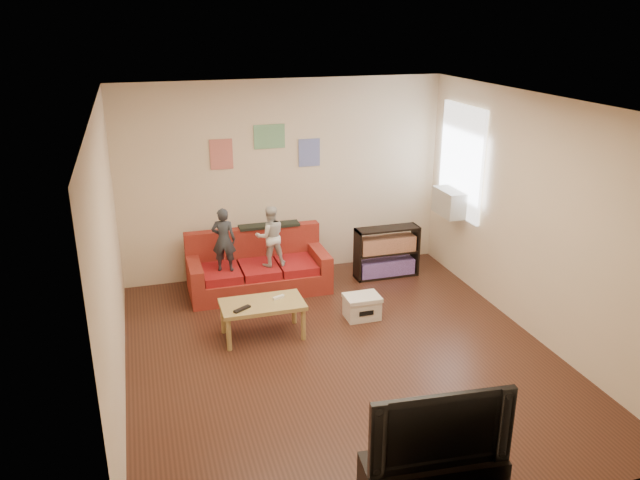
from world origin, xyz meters
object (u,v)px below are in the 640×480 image
object	(u,v)px
bookshelf	(386,255)
television	(436,423)
sofa	(258,270)
child_a	(224,240)
file_box	(362,307)
coffee_table	(262,307)
child_b	(270,236)
tv_stand	(432,480)

from	to	relation	value
bookshelf	television	world-z (taller)	television
sofa	child_a	distance (m)	0.72
file_box	coffee_table	bearing A→B (deg)	-175.11
child_b	tv_stand	distance (m)	4.12
bookshelf	file_box	distance (m)	1.37
coffee_table	child_b	bearing A→B (deg)	72.91
television	bookshelf	bearing A→B (deg)	76.87
bookshelf	television	xyz separation A→B (m)	(-1.33, -4.13, 0.39)
sofa	television	distance (m)	4.28
child_a	file_box	world-z (taller)	child_a
tv_stand	television	world-z (taller)	television
child_b	child_a	bearing A→B (deg)	-0.62
child_a	coffee_table	distance (m)	1.26
coffee_table	tv_stand	bearing A→B (deg)	-76.71
bookshelf	tv_stand	bearing A→B (deg)	-107.83
coffee_table	tv_stand	size ratio (longest dim) A/B	0.88
sofa	child_b	bearing A→B (deg)	-47.66
child_b	bookshelf	bearing A→B (deg)	-178.25
child_b	file_box	size ratio (longest dim) A/B	1.91
bookshelf	tv_stand	size ratio (longest dim) A/B	0.84
child_a	tv_stand	bearing A→B (deg)	121.12
child_b	bookshelf	xyz separation A→B (m)	(1.66, 0.07, -0.47)
sofa	bookshelf	size ratio (longest dim) A/B	2.04
bookshelf	television	distance (m)	4.36
bookshelf	coffee_table	bearing A→B (deg)	-148.78
file_box	sofa	bearing A→B (deg)	130.64
child_a	file_box	size ratio (longest dim) A/B	1.98
bookshelf	tv_stand	world-z (taller)	bookshelf
coffee_table	bookshelf	world-z (taller)	bookshelf
bookshelf	file_box	xyz separation A→B (m)	(-0.77, -1.12, -0.17)
child_b	bookshelf	size ratio (longest dim) A/B	0.90
bookshelf	sofa	bearing A→B (deg)	177.03
sofa	file_box	distance (m)	1.60
child_a	child_b	distance (m)	0.60
television	child_b	bearing A→B (deg)	99.38
tv_stand	child_b	bearing A→B (deg)	100.23
child_b	television	size ratio (longest dim) A/B	0.75
child_a	file_box	bearing A→B (deg)	163.10
child_b	tv_stand	world-z (taller)	child_b
television	child_a	bearing A→B (deg)	107.63
sofa	bookshelf	bearing A→B (deg)	-2.97
coffee_table	file_box	distance (m)	1.27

